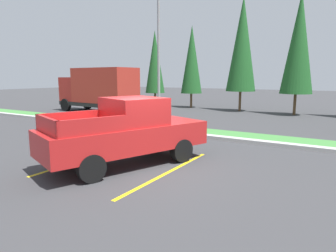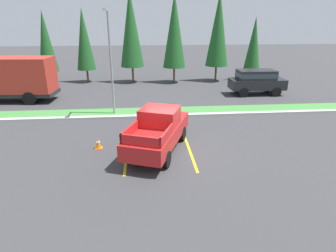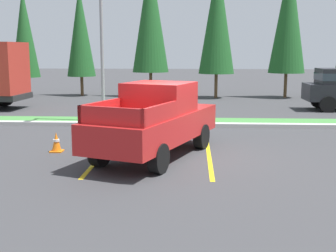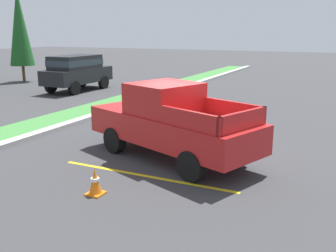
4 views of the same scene
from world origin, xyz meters
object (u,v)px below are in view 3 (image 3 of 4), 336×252
Objects in this scene: traffic_cone at (56,142)px; cypress_tree_center at (150,14)px; pickup_truck_main at (155,120)px; cypress_tree_rightmost at (288,15)px; street_light at (101,27)px; cypress_tree_leftmost at (24,33)px; cypress_tree_left_inner at (80,31)px; cypress_tree_right_inner at (217,17)px.

cypress_tree_center is at bearing 85.42° from traffic_cone.
cypress_tree_rightmost is at bearing 67.19° from pickup_truck_main.
cypress_tree_center is 8.63m from cypress_tree_rightmost.
street_light is 12.79m from cypress_tree_leftmost.
pickup_truck_main is 19.41m from cypress_tree_leftmost.
cypress_tree_leftmost reaches higher than pickup_truck_main.
cypress_tree_left_inner reaches higher than street_light.
cypress_tree_left_inner is 0.82× the size of cypress_tree_rightmost.
traffic_cone is at bearing -94.58° from cypress_tree_center.
cypress_tree_center is 14.87× the size of traffic_cone.
pickup_truck_main is 9.25× the size of traffic_cone.
cypress_tree_rightmost reaches higher than cypress_tree_right_inner.
cypress_tree_leftmost is 12.42m from cypress_tree_right_inner.
pickup_truck_main is 0.63× the size of cypress_tree_rightmost.
cypress_tree_rightmost is at bearing -2.38° from cypress_tree_left_inner.
cypress_tree_center reaches higher than cypress_tree_leftmost.
cypress_tree_center is at bearing 179.62° from cypress_tree_rightmost.
cypress_tree_right_inner is (5.19, 10.18, 1.12)m from street_light.
street_light is at bearing -95.32° from cypress_tree_center.
cypress_tree_center reaches higher than traffic_cone.
cypress_tree_leftmost is at bearing -179.97° from cypress_tree_rightmost.
cypress_tree_right_inner is at bearing -6.13° from cypress_tree_left_inner.
traffic_cone is (-5.49, -15.62, -4.76)m from cypress_tree_right_inner.
traffic_cone is at bearing -121.75° from cypress_tree_rightmost.
cypress_tree_rightmost is at bearing 58.25° from traffic_cone.
cypress_tree_right_inner is (8.85, -0.95, 0.83)m from cypress_tree_left_inner.
pickup_truck_main is 0.62× the size of cypress_tree_center.
cypress_tree_leftmost is at bearing 113.30° from traffic_cone.
cypress_tree_rightmost is at bearing 5.13° from cypress_tree_right_inner.
pickup_truck_main is 7.06m from street_light.
street_light is 0.97× the size of cypress_tree_leftmost.
cypress_tree_right_inner is at bearing -6.17° from cypress_tree_center.
cypress_tree_left_inner is 0.84× the size of cypress_tree_right_inner.
cypress_tree_left_inner is at bearing 177.62° from cypress_tree_rightmost.
cypress_tree_rightmost is (8.63, -0.06, -0.10)m from cypress_tree_center.
cypress_tree_leftmost is 0.97× the size of cypress_tree_left_inner.
cypress_tree_right_inner reaches higher than street_light.
cypress_tree_right_inner is at bearing 63.00° from street_light.
cypress_tree_rightmost reaches higher than cypress_tree_left_inner.
traffic_cone is (-9.91, -16.02, -4.87)m from cypress_tree_rightmost.
cypress_tree_leftmost is 0.78× the size of cypress_tree_center.
cypress_tree_left_inner is at bearing 108.22° from street_light.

